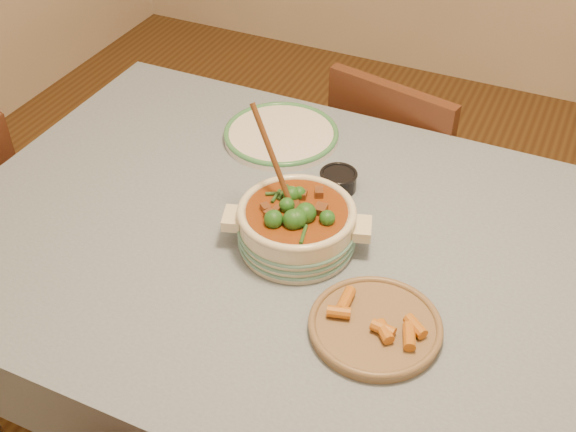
% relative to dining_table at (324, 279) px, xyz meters
% --- Properties ---
extents(dining_table, '(1.68, 1.08, 0.76)m').
position_rel_dining_table_xyz_m(dining_table, '(0.00, 0.00, 0.00)').
color(dining_table, brown).
rests_on(dining_table, floor).
extents(stew_casserole, '(0.32, 0.30, 0.29)m').
position_rel_dining_table_xyz_m(stew_casserole, '(-0.06, -0.02, 0.15)').
color(stew_casserole, beige).
rests_on(stew_casserole, dining_table).
extents(white_plate, '(0.30, 0.30, 0.03)m').
position_rel_dining_table_xyz_m(white_plate, '(-0.26, 0.34, 0.11)').
color(white_plate, white).
rests_on(white_plate, dining_table).
extents(condiment_bowl, '(0.10, 0.10, 0.05)m').
position_rel_dining_table_xyz_m(condiment_bowl, '(-0.05, 0.21, 0.12)').
color(condiment_bowl, black).
rests_on(condiment_bowl, dining_table).
extents(fried_plate, '(0.25, 0.25, 0.04)m').
position_rel_dining_table_xyz_m(fried_plate, '(0.17, -0.17, 0.11)').
color(fried_plate, olive).
rests_on(fried_plate, dining_table).
extents(chair_far, '(0.46, 0.46, 0.83)m').
position_rel_dining_table_xyz_m(chair_far, '(-0.03, 0.69, -0.19)').
color(chair_far, '#542A19').
rests_on(chair_far, floor).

